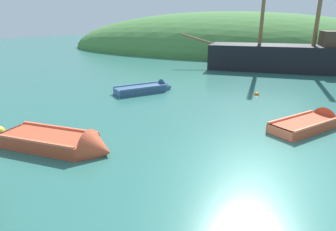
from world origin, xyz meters
TOP-DOWN VIEW (x-y plane):
  - ground_plane at (0.00, 0.00)m, footprint 120.00×120.00m
  - shore_hill at (-8.55, 31.02)m, footprint 45.05×20.60m
  - sailing_ship at (-0.13, 17.91)m, footprint 14.88×5.06m
  - rowboat_far at (-6.99, 6.83)m, footprint 2.86×3.40m
  - rowboat_outer_right at (1.25, 4.25)m, footprint 2.77×3.40m
  - rowboat_outer_left at (-5.89, -1.03)m, footprint 3.89×1.54m
  - buoy_orange at (-1.30, 8.51)m, footprint 0.30×0.30m

SIDE VIEW (x-z plane):
  - ground_plane at x=0.00m, z-range 0.00..0.00m
  - shore_hill at x=-8.55m, z-range -4.95..4.95m
  - buoy_orange at x=-1.30m, z-range -0.15..0.15m
  - rowboat_outer_right at x=1.25m, z-range -0.41..0.64m
  - rowboat_far at x=-6.99m, z-range -0.38..0.63m
  - rowboat_outer_left at x=-5.89m, z-range -0.47..0.76m
  - sailing_ship at x=-0.13m, z-range -4.76..6.30m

